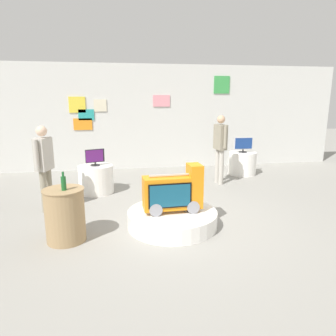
# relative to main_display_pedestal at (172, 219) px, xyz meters

# --- Properties ---
(ground_plane) EXTENTS (30.00, 30.00, 0.00)m
(ground_plane) POSITION_rel_main_display_pedestal_xyz_m (0.17, 0.15, -0.14)
(ground_plane) COLOR gray
(back_wall_display) EXTENTS (12.02, 0.13, 3.15)m
(back_wall_display) POSITION_rel_main_display_pedestal_xyz_m (0.15, 4.62, 1.44)
(back_wall_display) COLOR silver
(back_wall_display) RESTS_ON ground
(main_display_pedestal) EXTENTS (1.53, 1.53, 0.27)m
(main_display_pedestal) POSITION_rel_main_display_pedestal_xyz_m (0.00, 0.00, 0.00)
(main_display_pedestal) COLOR white
(main_display_pedestal) RESTS_ON ground
(novelty_firetruck_tv) EXTENTS (1.00, 0.44, 0.80)m
(novelty_firetruck_tv) POSITION_rel_main_display_pedestal_xyz_m (0.02, -0.01, 0.46)
(novelty_firetruck_tv) COLOR gray
(novelty_firetruck_tv) RESTS_ON main_display_pedestal
(display_pedestal_left_rear) EXTENTS (0.79, 0.79, 0.64)m
(display_pedestal_left_rear) POSITION_rel_main_display_pedestal_xyz_m (-1.39, 2.19, 0.19)
(display_pedestal_left_rear) COLOR white
(display_pedestal_left_rear) RESTS_ON ground
(tv_on_left_rear) EXTENTS (0.42, 0.21, 0.38)m
(tv_on_left_rear) POSITION_rel_main_display_pedestal_xyz_m (-1.39, 2.19, 0.71)
(tv_on_left_rear) COLOR black
(tv_on_left_rear) RESTS_ON display_pedestal_left_rear
(display_pedestal_center_rear) EXTENTS (0.78, 0.78, 0.64)m
(display_pedestal_center_rear) POSITION_rel_main_display_pedestal_xyz_m (2.65, 3.30, 0.19)
(display_pedestal_center_rear) COLOR white
(display_pedestal_center_rear) RESTS_ON ground
(tv_on_center_rear) EXTENTS (0.54, 0.23, 0.43)m
(tv_on_center_rear) POSITION_rel_main_display_pedestal_xyz_m (2.65, 3.30, 0.74)
(tv_on_center_rear) COLOR black
(tv_on_center_rear) RESTS_ON display_pedestal_center_rear
(side_table_round) EXTENTS (0.61, 0.61, 0.83)m
(side_table_round) POSITION_rel_main_display_pedestal_xyz_m (-1.70, -0.26, 0.29)
(side_table_round) COLOR #9E7F56
(side_table_round) RESTS_ON ground
(bottle_on_side_table) EXTENTS (0.07, 0.07, 0.28)m
(bottle_on_side_table) POSITION_rel_main_display_pedestal_xyz_m (-1.68, -0.33, 0.80)
(bottle_on_side_table) COLOR #195926
(bottle_on_side_table) RESTS_ON side_table_round
(shopper_browsing_near_truck) EXTENTS (0.26, 0.55, 1.74)m
(shopper_browsing_near_truck) POSITION_rel_main_display_pedestal_xyz_m (1.68, 2.49, 0.89)
(shopper_browsing_near_truck) COLOR #B2ADA3
(shopper_browsing_near_truck) RESTS_ON ground
(shopper_browsing_rear) EXTENTS (0.31, 0.54, 1.65)m
(shopper_browsing_rear) POSITION_rel_main_display_pedestal_xyz_m (-2.26, 1.17, 0.83)
(shopper_browsing_rear) COLOR gray
(shopper_browsing_rear) RESTS_ON ground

